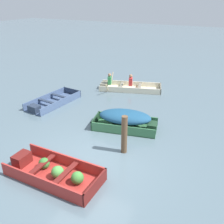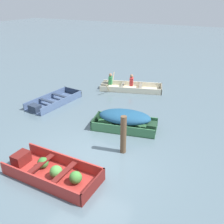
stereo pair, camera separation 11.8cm
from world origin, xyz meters
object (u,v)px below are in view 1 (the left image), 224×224
(skiff_slate_blue_mid_moored, at_px, (52,102))
(mooring_post, at_px, (124,135))
(rowboat_cream_with_crew, at_px, (127,87))
(skiff_green_near_moored, at_px, (126,119))
(dinghy_red_foreground, at_px, (53,171))

(skiff_slate_blue_mid_moored, height_order, mooring_post, mooring_post)
(skiff_slate_blue_mid_moored, distance_m, mooring_post, 5.21)
(mooring_post, bearing_deg, rowboat_cream_with_crew, 113.11)
(skiff_green_near_moored, height_order, skiff_slate_blue_mid_moored, skiff_green_near_moored)
(skiff_green_near_moored, xyz_separation_m, skiff_slate_blue_mid_moored, (-4.14, 0.58, -0.32))
(skiff_green_near_moored, bearing_deg, rowboat_cream_with_crew, 113.41)
(mooring_post, bearing_deg, dinghy_red_foreground, -122.83)
(skiff_slate_blue_mid_moored, height_order, rowboat_cream_with_crew, rowboat_cream_with_crew)
(dinghy_red_foreground, height_order, skiff_green_near_moored, skiff_green_near_moored)
(skiff_green_near_moored, distance_m, skiff_slate_blue_mid_moored, 4.19)
(dinghy_red_foreground, relative_size, mooring_post, 2.12)
(dinghy_red_foreground, bearing_deg, skiff_slate_blue_mid_moored, 129.67)
(skiff_slate_blue_mid_moored, bearing_deg, dinghy_red_foreground, -50.33)
(skiff_green_near_moored, relative_size, skiff_slate_blue_mid_moored, 0.93)
(rowboat_cream_with_crew, bearing_deg, skiff_green_near_moored, -66.59)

